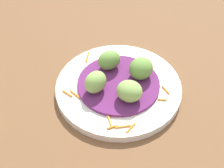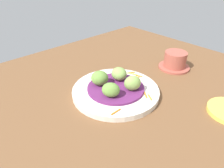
% 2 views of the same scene
% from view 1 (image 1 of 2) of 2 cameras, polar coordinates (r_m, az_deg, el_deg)
% --- Properties ---
extents(table_surface, '(1.10, 1.10, 0.02)m').
position_cam_1_polar(table_surface, '(0.72, -4.00, -3.66)').
color(table_surface, brown).
rests_on(table_surface, ground).
extents(main_plate, '(0.28, 0.28, 0.02)m').
position_cam_1_polar(main_plate, '(0.72, 1.15, -0.68)').
color(main_plate, silver).
rests_on(main_plate, table_surface).
extents(cabbage_bed, '(0.18, 0.18, 0.01)m').
position_cam_1_polar(cabbage_bed, '(0.71, 1.16, 0.01)').
color(cabbage_bed, '#60235B').
rests_on(cabbage_bed, main_plate).
extents(carrot_garnish, '(0.23, 0.23, 0.00)m').
position_cam_1_polar(carrot_garnish, '(0.68, -0.20, -3.12)').
color(carrot_garnish, orange).
rests_on(carrot_garnish, main_plate).
extents(guac_scoop_left, '(0.06, 0.06, 0.04)m').
position_cam_1_polar(guac_scoop_left, '(0.66, 3.07, -1.56)').
color(guac_scoop_left, '#84A851').
rests_on(guac_scoop_left, cabbage_bed).
extents(guac_scoop_center, '(0.07, 0.07, 0.05)m').
position_cam_1_polar(guac_scoop_center, '(0.71, 5.16, 2.77)').
color(guac_scoop_center, olive).
rests_on(guac_scoop_center, cabbage_bed).
extents(guac_scoop_right, '(0.07, 0.07, 0.04)m').
position_cam_1_polar(guac_scoop_right, '(0.73, -0.50, 4.23)').
color(guac_scoop_right, olive).
rests_on(guac_scoop_right, cabbage_bed).
extents(guac_scoop_back, '(0.06, 0.07, 0.05)m').
position_cam_1_polar(guac_scoop_back, '(0.68, -2.94, 0.35)').
color(guac_scoop_back, '#84A851').
rests_on(guac_scoop_back, cabbage_bed).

